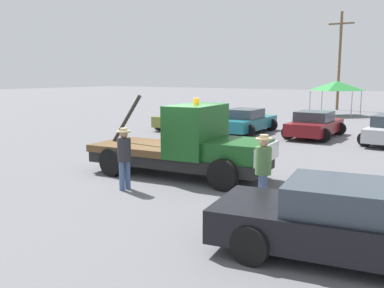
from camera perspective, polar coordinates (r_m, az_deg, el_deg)
ground_plane at (r=13.56m, az=-1.77°, el=-4.20°), size 160.00×160.00×0.00m
tow_truck at (r=13.20m, az=-0.44°, el=-0.34°), size 5.91×2.66×2.51m
foreground_car at (r=7.87m, az=22.17°, el=-9.95°), size 5.51×2.72×1.34m
person_near_truck at (r=10.18m, az=9.49°, el=-2.83°), size 0.39×0.39×1.77m
person_at_hood at (r=11.83m, az=-9.03°, el=-1.27°), size 0.38×0.38×1.72m
parked_car_olive at (r=25.51m, az=-0.84°, el=3.59°), size 2.90×4.97×1.34m
parked_car_teal at (r=23.47m, az=7.16°, el=3.03°), size 2.52×4.78×1.34m
parked_car_maroon at (r=22.54m, az=16.05°, el=2.48°), size 2.44×4.37×1.34m
canopy_tent_green at (r=35.48m, az=18.73°, el=7.37°), size 3.19×3.19×2.70m
traffic_cone at (r=18.71m, az=3.17°, el=0.31°), size 0.40×0.40×0.55m
utility_pole at (r=41.08m, az=19.08°, el=10.72°), size 2.20×0.24×8.66m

